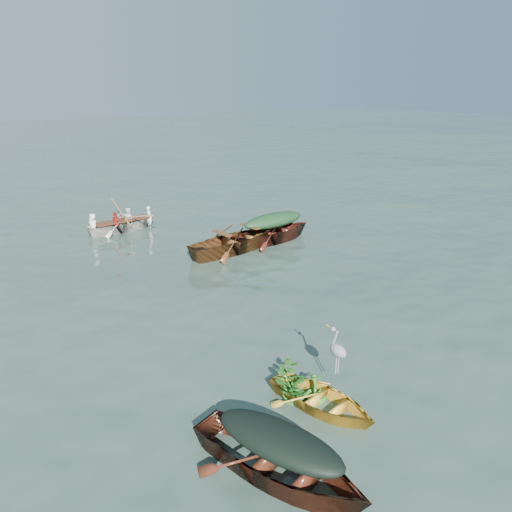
{
  "coord_description": "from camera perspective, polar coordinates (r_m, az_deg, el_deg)",
  "views": [
    {
      "loc": [
        -8.51,
        -9.71,
        5.66
      ],
      "look_at": [
        -0.62,
        2.43,
        0.5
      ],
      "focal_mm": 35.0,
      "sensor_mm": 36.0,
      "label": 1
    }
  ],
  "objects": [
    {
      "name": "thwart_benches",
      "position": [
        17.16,
        -2.27,
        2.58
      ],
      "size": [
        2.66,
        1.33,
        0.04
      ],
      "primitive_type": null,
      "rotation": [
        0.0,
        0.0,
        1.72
      ],
      "color": "#522D13",
      "rests_on": "open_wooden_boat"
    },
    {
      "name": "green_tarp_boat",
      "position": [
        18.34,
        1.97,
        1.64
      ],
      "size": [
        4.85,
        1.93,
        1.13
      ],
      "primitive_type": "imported",
      "rotation": [
        0.0,
        0.0,
        1.67
      ],
      "color": "#41190F",
      "rests_on": "ground"
    },
    {
      "name": "oars",
      "position": [
        20.19,
        -15.06,
        4.06
      ],
      "size": [
        0.89,
        2.65,
        0.06
      ],
      "primitive_type": null,
      "rotation": [
        0.0,
        0.0,
        1.68
      ],
      "color": "#9D673B",
      "rests_on": "rowed_boat"
    },
    {
      "name": "green_tarp_cover",
      "position": [
        18.11,
        2.0,
        4.12
      ],
      "size": [
        2.67,
        1.06,
        0.52
      ],
      "primitive_type": "ellipsoid",
      "rotation": [
        0.0,
        0.0,
        1.67
      ],
      "color": "#17391D",
      "rests_on": "green_tarp_boat"
    },
    {
      "name": "rowed_boat",
      "position": [
        20.32,
        -14.95,
        2.77
      ],
      "size": [
        3.96,
        1.58,
        0.89
      ],
      "primitive_type": "imported",
      "rotation": [
        0.0,
        0.0,
        1.68
      ],
      "color": "silver",
      "rests_on": "ground"
    },
    {
      "name": "rowers",
      "position": [
        20.1,
        -15.15,
        5.02
      ],
      "size": [
        2.8,
        1.34,
        0.76
      ],
      "primitive_type": "imported",
      "rotation": [
        0.0,
        0.0,
        1.68
      ],
      "color": "silver",
      "rests_on": "rowed_boat"
    },
    {
      "name": "dark_tarp_cover",
      "position": [
        7.76,
        2.64,
        -20.21
      ],
      "size": [
        1.5,
        2.28,
        0.4
      ],
      "primitive_type": "ellipsoid",
      "rotation": [
        0.0,
        0.0,
        0.36
      ],
      "color": "black",
      "rests_on": "dark_covered_boat"
    },
    {
      "name": "ground",
      "position": [
        14.09,
        7.53,
        -4.24
      ],
      "size": [
        140.0,
        140.0,
        0.0
      ],
      "primitive_type": "plane",
      "color": "#364C41",
      "rests_on": "ground"
    },
    {
      "name": "dark_covered_boat",
      "position": [
        8.22,
        2.56,
        -23.92
      ],
      "size": [
        2.72,
        4.15,
        0.99
      ],
      "primitive_type": "imported",
      "rotation": [
        0.0,
        0.0,
        0.36
      ],
      "color": "#4D2312",
      "rests_on": "ground"
    },
    {
      "name": "open_wooden_boat",
      "position": [
        17.35,
        -2.24,
        0.57
      ],
      "size": [
        5.28,
        2.34,
        1.23
      ],
      "primitive_type": "imported",
      "rotation": [
        0.0,
        0.0,
        1.72
      ],
      "color": "brown",
      "rests_on": "ground"
    },
    {
      "name": "yellow_dinghy",
      "position": [
        9.56,
        7.45,
        -16.89
      ],
      "size": [
        1.83,
        2.88,
        0.69
      ],
      "primitive_type": "imported",
      "rotation": [
        0.0,
        0.0,
        0.27
      ],
      "color": "yellow",
      "rests_on": "ground"
    },
    {
      "name": "heron",
      "position": [
        9.53,
        9.32,
        -11.32
      ],
      "size": [
        0.38,
        0.46,
        0.92
      ],
      "primitive_type": null,
      "rotation": [
        0.0,
        0.0,
        0.27
      ],
      "color": "gray",
      "rests_on": "yellow_dinghy"
    },
    {
      "name": "dinghy_weeds",
      "position": [
        9.47,
        4.91,
        -12.45
      ],
      "size": [
        0.92,
        1.05,
        0.6
      ],
      "primitive_type": "imported",
      "rotation": [
        0.0,
        0.0,
        0.27
      ],
      "color": "#2A6019",
      "rests_on": "yellow_dinghy"
    }
  ]
}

